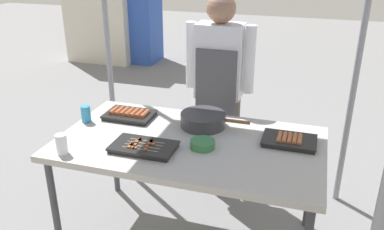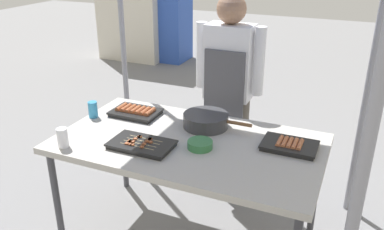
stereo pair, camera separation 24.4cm
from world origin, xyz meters
The scene contains 11 objects.
stall_table centered at (0.00, 0.00, 0.70)m, with size 1.60×0.90×0.75m.
tray_grilled_sausages centered at (0.58, 0.15, 0.77)m, with size 0.32×0.22×0.05m.
tray_meat_skewers centered at (-0.22, -0.19, 0.77)m, with size 0.37×0.22×0.04m.
tray_pork_links centered at (-0.50, 0.21, 0.77)m, with size 0.33×0.23×0.05m.
cooking_wok centered at (0.02, 0.23, 0.80)m, with size 0.45×0.29×0.09m.
condiment_bowl centered at (0.10, -0.06, 0.77)m, with size 0.15×0.15×0.05m, color #33723F.
drink_cup_near_edge centered at (-0.64, -0.37, 0.81)m, with size 0.06×0.06×0.12m, color white.
drink_cup_by_wok centered at (-0.74, 0.06, 0.81)m, with size 0.06×0.06×0.11m, color #338CBF.
vendor_woman centered at (0.00, 0.73, 0.90)m, with size 0.52×0.23×1.54m.
neighbor_stall_left centered at (-2.73, 3.83, 0.98)m, with size 1.07×0.58×1.94m.
neighbor_stall_right centered at (-2.20, 4.00, 0.89)m, with size 0.74×0.59×1.77m.
Camera 1 is at (0.67, -2.09, 1.87)m, focal length 38.03 mm.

